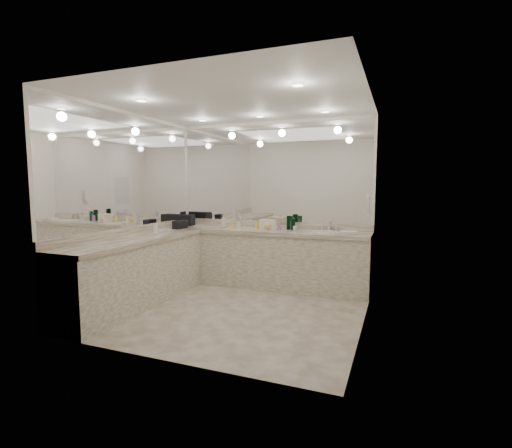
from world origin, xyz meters
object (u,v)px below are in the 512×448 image
at_px(sink, 326,232).
at_px(cream_cosmetic_case, 268,224).
at_px(black_toiletry_bag, 185,220).
at_px(wall_phone, 367,204).
at_px(hand_towel, 349,233).
at_px(soap_bottle_a, 223,221).
at_px(soap_bottle_c, 268,224).
at_px(soap_bottle_b, 225,222).

relative_size(sink, cream_cosmetic_case, 1.71).
distance_m(sink, cream_cosmetic_case, 0.93).
bearing_deg(black_toiletry_bag, cream_cosmetic_case, 1.73).
relative_size(wall_phone, hand_towel, 1.05).
distance_m(cream_cosmetic_case, soap_bottle_a, 0.75).
distance_m(sink, soap_bottle_a, 1.67).
distance_m(sink, hand_towel, 0.35).
relative_size(cream_cosmetic_case, soap_bottle_c, 1.39).
height_order(cream_cosmetic_case, soap_bottle_b, soap_bottle_b).
height_order(black_toiletry_bag, soap_bottle_c, soap_bottle_c).
bearing_deg(hand_towel, black_toiletry_bag, 178.68).
relative_size(hand_towel, soap_bottle_c, 1.24).
relative_size(wall_phone, soap_bottle_a, 1.12).
relative_size(black_toiletry_bag, hand_towel, 1.35).
distance_m(sink, wall_phone, 0.91).
distance_m(black_toiletry_bag, soap_bottle_b, 0.74).
distance_m(wall_phone, soap_bottle_b, 2.36).
xyz_separation_m(hand_towel, soap_bottle_a, (-2.01, 0.06, 0.09)).
xyz_separation_m(wall_phone, soap_bottle_b, (-2.27, 0.52, -0.37)).
height_order(sink, soap_bottle_a, soap_bottle_a).
height_order(sink, soap_bottle_b, soap_bottle_b).
height_order(wall_phone, soap_bottle_a, wall_phone).
bearing_deg(wall_phone, hand_towel, 122.27).
height_order(sink, hand_towel, hand_towel).
relative_size(sink, soap_bottle_b, 2.63).
bearing_deg(hand_towel, wall_phone, -57.73).
distance_m(cream_cosmetic_case, soap_bottle_b, 0.75).
bearing_deg(black_toiletry_bag, soap_bottle_b, 2.43).
bearing_deg(sink, black_toiletry_bag, -179.70).
xyz_separation_m(wall_phone, soap_bottle_a, (-2.27, 0.48, -0.34)).
distance_m(cream_cosmetic_case, hand_towel, 1.26).
distance_m(wall_phone, black_toiletry_bag, 3.07).
distance_m(sink, soap_bottle_b, 1.67).
relative_size(wall_phone, cream_cosmetic_case, 0.93).
bearing_deg(cream_cosmetic_case, wall_phone, -31.66).
relative_size(sink, hand_towel, 1.92).
bearing_deg(soap_bottle_b, black_toiletry_bag, -177.57).
bearing_deg(black_toiletry_bag, soap_bottle_a, -0.53).
height_order(soap_bottle_a, soap_bottle_b, soap_bottle_a).
distance_m(wall_phone, cream_cosmetic_case, 1.66).
relative_size(cream_cosmetic_case, hand_towel, 1.13).
bearing_deg(cream_cosmetic_case, soap_bottle_b, 168.60).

